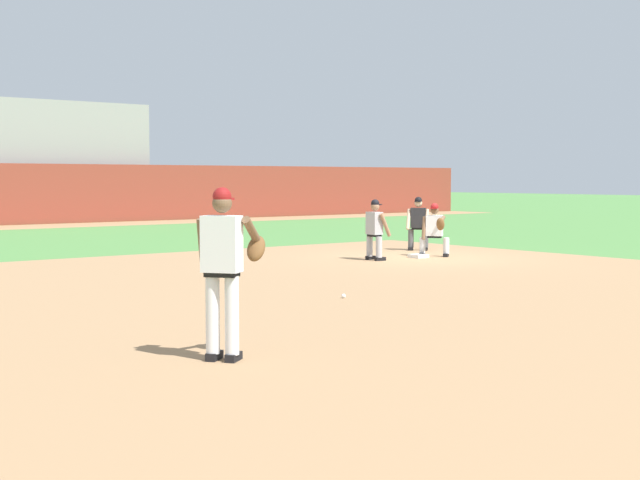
{
  "coord_description": "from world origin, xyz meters",
  "views": [
    {
      "loc": [
        -15.4,
        -15.72,
        1.95
      ],
      "look_at": [
        -7.3,
        -5.38,
        1.04
      ],
      "focal_mm": 50.0,
      "sensor_mm": 36.0,
      "label": 1
    }
  ],
  "objects": [
    {
      "name": "first_base_bag",
      "position": [
        0.0,
        0.0,
        0.04
      ],
      "size": [
        0.38,
        0.38,
        0.09
      ],
      "primitive_type": "cube",
      "color": "white",
      "rests_on": "ground"
    },
    {
      "name": "baseball",
      "position": [
        -6.2,
        -4.6,
        0.04
      ],
      "size": [
        0.07,
        0.07,
        0.07
      ],
      "primitive_type": "sphere",
      "color": "white",
      "rests_on": "ground"
    },
    {
      "name": "pitcher",
      "position": [
        -10.39,
        -7.67,
        1.06
      ],
      "size": [
        0.85,
        0.57,
        1.86
      ],
      "color": "black",
      "rests_on": "ground"
    },
    {
      "name": "outfield_wall",
      "position": [
        0.0,
        22.0,
        1.3
      ],
      "size": [
        48.0,
        0.5,
        2.6
      ],
      "color": "brown",
      "rests_on": "ground"
    },
    {
      "name": "first_baseman",
      "position": [
        0.53,
        -0.03,
        0.73
      ],
      "size": [
        0.8,
        1.05,
        1.34
      ],
      "color": "black",
      "rests_on": "ground"
    },
    {
      "name": "stadium_seating_block",
      "position": [
        0.0,
        25.32,
        2.75
      ],
      "size": [
        8.9,
        5.05,
        5.45
      ],
      "color": "gray",
      "rests_on": "ground"
    },
    {
      "name": "warning_track_strip",
      "position": [
        0.0,
        20.0,
        0.0
      ],
      "size": [
        48.0,
        3.2,
        0.01
      ],
      "primitive_type": "cube",
      "color": "#A87F56",
      "rests_on": "ground"
    },
    {
      "name": "infield_dirt_patch",
      "position": [
        -5.21,
        -3.84,
        0.0
      ],
      "size": [
        18.0,
        18.0,
        0.01
      ],
      "primitive_type": "cube",
      "color": "#A87F56",
      "rests_on": "ground"
    },
    {
      "name": "baserunner",
      "position": [
        -1.28,
        0.17,
        0.79
      ],
      "size": [
        0.49,
        0.63,
        1.46
      ],
      "color": "black",
      "rests_on": "ground"
    },
    {
      "name": "umpire",
      "position": [
        1.58,
        1.63,
        0.79
      ],
      "size": [
        0.65,
        0.68,
        1.46
      ],
      "color": "black",
      "rests_on": "ground"
    },
    {
      "name": "ground_plane",
      "position": [
        0.0,
        0.0,
        0.0
      ],
      "size": [
        160.0,
        160.0,
        0.0
      ],
      "primitive_type": "plane",
      "color": "#518942"
    }
  ]
}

